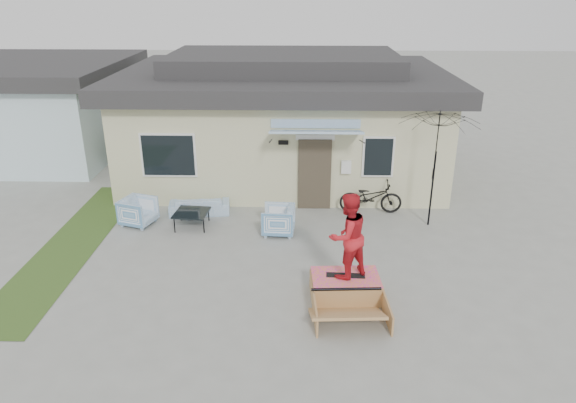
{
  "coord_description": "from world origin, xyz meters",
  "views": [
    {
      "loc": [
        0.6,
        -9.88,
        6.13
      ],
      "look_at": [
        0.3,
        1.8,
        1.3
      ],
      "focal_mm": 32.8,
      "sensor_mm": 36.0,
      "label": 1
    }
  ],
  "objects_px": {
    "armchair_left": "(138,210)",
    "loveseat": "(199,202)",
    "patio_umbrella": "(435,164)",
    "armchair_right": "(278,219)",
    "coffee_table": "(192,219)",
    "skater": "(348,234)",
    "skate_ramp": "(345,287)",
    "skateboard": "(346,275)",
    "bicycle": "(371,194)"
  },
  "relations": [
    {
      "from": "armchair_right",
      "to": "patio_umbrella",
      "type": "bearing_deg",
      "value": 102.52
    },
    {
      "from": "armchair_left",
      "to": "skate_ramp",
      "type": "bearing_deg",
      "value": -104.65
    },
    {
      "from": "armchair_left",
      "to": "armchair_right",
      "type": "height_order",
      "value": "same"
    },
    {
      "from": "coffee_table",
      "to": "bicycle",
      "type": "height_order",
      "value": "bicycle"
    },
    {
      "from": "skater",
      "to": "patio_umbrella",
      "type": "bearing_deg",
      "value": -159.07
    },
    {
      "from": "bicycle",
      "to": "skate_ramp",
      "type": "relative_size",
      "value": 0.95
    },
    {
      "from": "loveseat",
      "to": "skateboard",
      "type": "bearing_deg",
      "value": 125.19
    },
    {
      "from": "loveseat",
      "to": "bicycle",
      "type": "bearing_deg",
      "value": 175.23
    },
    {
      "from": "armchair_left",
      "to": "skateboard",
      "type": "bearing_deg",
      "value": -104.31
    },
    {
      "from": "loveseat",
      "to": "skate_ramp",
      "type": "height_order",
      "value": "loveseat"
    },
    {
      "from": "loveseat",
      "to": "armchair_right",
      "type": "distance_m",
      "value": 2.65
    },
    {
      "from": "loveseat",
      "to": "skate_ramp",
      "type": "bearing_deg",
      "value": 124.89
    },
    {
      "from": "armchair_left",
      "to": "coffee_table",
      "type": "bearing_deg",
      "value": -75.95
    },
    {
      "from": "armchair_left",
      "to": "bicycle",
      "type": "distance_m",
      "value": 6.54
    },
    {
      "from": "armchair_left",
      "to": "skater",
      "type": "height_order",
      "value": "skater"
    },
    {
      "from": "coffee_table",
      "to": "skate_ramp",
      "type": "height_order",
      "value": "skate_ramp"
    },
    {
      "from": "bicycle",
      "to": "skater",
      "type": "relative_size",
      "value": 0.98
    },
    {
      "from": "loveseat",
      "to": "coffee_table",
      "type": "xyz_separation_m",
      "value": [
        -0.04,
        -0.91,
        -0.12
      ]
    },
    {
      "from": "loveseat",
      "to": "armchair_left",
      "type": "xyz_separation_m",
      "value": [
        -1.53,
        -0.8,
        0.09
      ]
    },
    {
      "from": "coffee_table",
      "to": "loveseat",
      "type": "bearing_deg",
      "value": 87.32
    },
    {
      "from": "armchair_left",
      "to": "skater",
      "type": "xyz_separation_m",
      "value": [
        5.4,
        -3.46,
        1.02
      ]
    },
    {
      "from": "armchair_left",
      "to": "bicycle",
      "type": "bearing_deg",
      "value": -62.87
    },
    {
      "from": "patio_umbrella",
      "to": "skater",
      "type": "height_order",
      "value": "skater"
    },
    {
      "from": "armchair_left",
      "to": "armchair_right",
      "type": "relative_size",
      "value": 1.0
    },
    {
      "from": "armchair_right",
      "to": "skate_ramp",
      "type": "xyz_separation_m",
      "value": [
        1.55,
        -3.04,
        -0.19
      ]
    },
    {
      "from": "skate_ramp",
      "to": "skater",
      "type": "relative_size",
      "value": 1.03
    },
    {
      "from": "loveseat",
      "to": "armchair_left",
      "type": "height_order",
      "value": "armchair_left"
    },
    {
      "from": "loveseat",
      "to": "coffee_table",
      "type": "height_order",
      "value": "loveseat"
    },
    {
      "from": "armchair_right",
      "to": "coffee_table",
      "type": "bearing_deg",
      "value": -95.03
    },
    {
      "from": "armchair_right",
      "to": "bicycle",
      "type": "distance_m",
      "value": 2.99
    },
    {
      "from": "coffee_table",
      "to": "skateboard",
      "type": "height_order",
      "value": "skateboard"
    },
    {
      "from": "armchair_right",
      "to": "bicycle",
      "type": "height_order",
      "value": "bicycle"
    },
    {
      "from": "armchair_right",
      "to": "coffee_table",
      "type": "relative_size",
      "value": 0.96
    },
    {
      "from": "loveseat",
      "to": "coffee_table",
      "type": "relative_size",
      "value": 1.95
    },
    {
      "from": "armchair_left",
      "to": "patio_umbrella",
      "type": "relative_size",
      "value": 0.36
    },
    {
      "from": "coffee_table",
      "to": "skate_ramp",
      "type": "xyz_separation_m",
      "value": [
        3.92,
        -3.4,
        0.02
      ]
    },
    {
      "from": "bicycle",
      "to": "skateboard",
      "type": "relative_size",
      "value": 2.22
    },
    {
      "from": "armchair_left",
      "to": "skate_ramp",
      "type": "distance_m",
      "value": 6.44
    },
    {
      "from": "skate_ramp",
      "to": "skateboard",
      "type": "relative_size",
      "value": 2.33
    },
    {
      "from": "skate_ramp",
      "to": "coffee_table",
      "type": "bearing_deg",
      "value": 135.92
    },
    {
      "from": "armchair_right",
      "to": "coffee_table",
      "type": "xyz_separation_m",
      "value": [
        -2.37,
        0.36,
        -0.21
      ]
    },
    {
      "from": "armchair_right",
      "to": "skate_ramp",
      "type": "relative_size",
      "value": 0.45
    },
    {
      "from": "armchair_left",
      "to": "patio_umbrella",
      "type": "distance_m",
      "value": 8.08
    },
    {
      "from": "bicycle",
      "to": "skate_ramp",
      "type": "distance_m",
      "value": 4.64
    },
    {
      "from": "armchair_right",
      "to": "patio_umbrella",
      "type": "relative_size",
      "value": 0.36
    },
    {
      "from": "armchair_left",
      "to": "patio_umbrella",
      "type": "height_order",
      "value": "patio_umbrella"
    },
    {
      "from": "armchair_right",
      "to": "skater",
      "type": "relative_size",
      "value": 0.46
    },
    {
      "from": "armchair_left",
      "to": "loveseat",
      "type": "bearing_deg",
      "value": -44.01
    },
    {
      "from": "loveseat",
      "to": "skater",
      "type": "height_order",
      "value": "skater"
    },
    {
      "from": "coffee_table",
      "to": "skater",
      "type": "bearing_deg",
      "value": -40.55
    }
  ]
}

